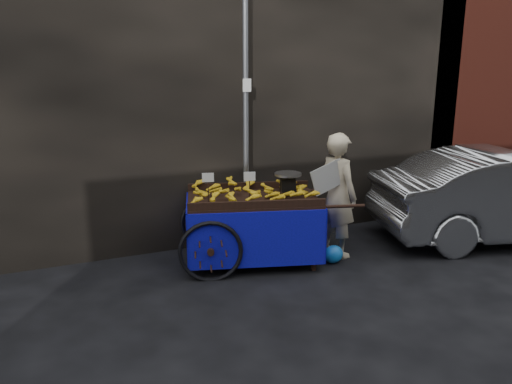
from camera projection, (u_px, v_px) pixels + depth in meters
name	position (u px, v px, depth m)	size (l,w,h in m)	color
ground	(263.00, 283.00, 6.29)	(80.00, 80.00, 0.00)	black
building_wall	(221.00, 76.00, 8.14)	(13.50, 2.00, 5.00)	black
street_pole	(246.00, 113.00, 7.07)	(0.12, 0.10, 4.00)	slate
banana_cart	(249.00, 205.00, 6.82)	(2.65, 1.72, 1.33)	black
vendor	(338.00, 195.00, 7.05)	(0.82, 0.73, 1.78)	tan
plastic_bag	(333.00, 254.00, 6.91)	(0.28, 0.23, 0.25)	blue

